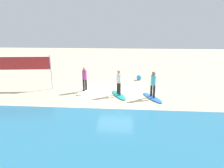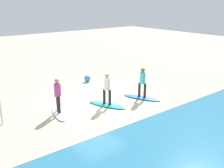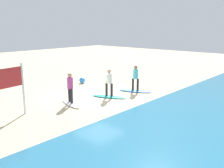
% 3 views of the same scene
% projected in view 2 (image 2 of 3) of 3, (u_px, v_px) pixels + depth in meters
% --- Properties ---
extents(ground_plane, '(60.00, 60.00, 0.00)m').
position_uv_depth(ground_plane, '(96.00, 103.00, 14.09)').
color(ground_plane, beige).
extents(surfboard_blue, '(1.38, 2.14, 0.09)m').
position_uv_depth(surfboard_blue, '(142.00, 98.00, 14.78)').
color(surfboard_blue, blue).
rests_on(surfboard_blue, ground).
extents(surfer_blue, '(0.32, 0.43, 1.64)m').
position_uv_depth(surfer_blue, '(142.00, 80.00, 14.48)').
color(surfer_blue, '#232328').
rests_on(surfer_blue, surfboard_blue).
extents(surfboard_teal, '(1.35, 2.15, 0.09)m').
position_uv_depth(surfboard_teal, '(107.00, 105.00, 13.76)').
color(surfboard_teal, teal).
rests_on(surfboard_teal, ground).
extents(surfer_teal, '(0.32, 0.43, 1.64)m').
position_uv_depth(surfer_teal, '(107.00, 86.00, 13.46)').
color(surfer_teal, '#232328').
rests_on(surfer_teal, surfboard_teal).
extents(surfboard_white, '(1.16, 2.17, 0.09)m').
position_uv_depth(surfboard_white, '(59.00, 112.00, 12.85)').
color(surfboard_white, white).
rests_on(surfboard_white, ground).
extents(surfer_white, '(0.32, 0.45, 1.64)m').
position_uv_depth(surfer_white, '(58.00, 93.00, 12.55)').
color(surfer_white, '#232328').
rests_on(surfer_white, surfboard_white).
extents(beach_ball, '(0.43, 0.43, 0.43)m').
position_uv_depth(beach_ball, '(87.00, 78.00, 17.73)').
color(beach_ball, '#338CE5').
rests_on(beach_ball, ground).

